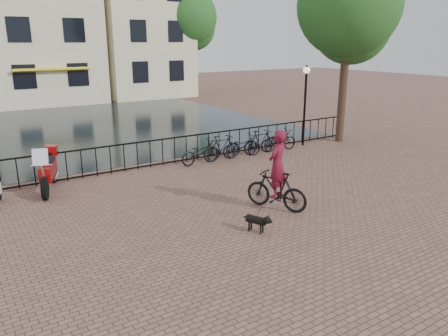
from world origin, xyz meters
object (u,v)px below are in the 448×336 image
dog (256,222)px  cyclist (277,175)px  motorcycle (48,166)px  lamp_post (305,92)px

dog → cyclist: bearing=10.7°
cyclist → motorcycle: 7.08m
motorcycle → cyclist: bearing=-25.6°
cyclist → lamp_post: bearing=-163.0°
cyclist → dog: 1.82m
lamp_post → dog: 9.89m
dog → motorcycle: size_ratio=0.33×
lamp_post → motorcycle: (-10.91, -0.29, -1.57)m
dog → motorcycle: motorcycle is taller
motorcycle → dog: bearing=-39.1°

